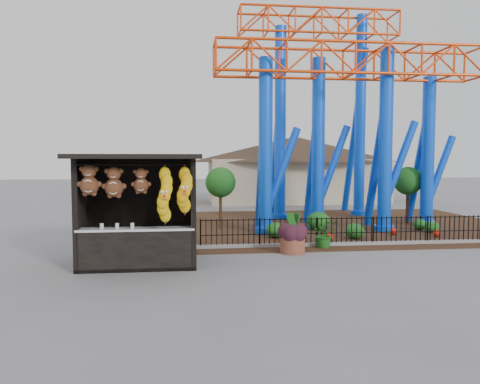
{
  "coord_description": "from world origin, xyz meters",
  "views": [
    {
      "loc": [
        -1.65,
        -12.5,
        2.99
      ],
      "look_at": [
        -0.05,
        1.5,
        2.0
      ],
      "focal_mm": 35.0,
      "sensor_mm": 36.0,
      "label": 1
    }
  ],
  "objects": [
    {
      "name": "roller_coaster",
      "position": [
        5.12,
        8.23,
        6.44
      ],
      "size": [
        11.0,
        6.37,
        10.82
      ],
      "color": "blue",
      "rests_on": "ground"
    },
    {
      "name": "curb",
      "position": [
        4.0,
        3.0,
        0.06
      ],
      "size": [
        18.0,
        0.18,
        0.12
      ],
      "primitive_type": "cube",
      "color": "gray",
      "rests_on": "ground"
    },
    {
      "name": "terracotta_planter",
      "position": [
        1.69,
        1.93,
        0.28
      ],
      "size": [
        1.06,
        1.06,
        0.57
      ],
      "primitive_type": "cylinder",
      "rotation": [
        0.0,
        0.0,
        0.43
      ],
      "color": "brown",
      "rests_on": "ground"
    },
    {
      "name": "ground",
      "position": [
        0.0,
        0.0,
        0.0
      ],
      "size": [
        120.0,
        120.0,
        0.0
      ],
      "primitive_type": "plane",
      "color": "slate",
      "rests_on": "ground"
    },
    {
      "name": "landscaping",
      "position": [
        4.42,
        5.54,
        0.33
      ],
      "size": [
        7.17,
        3.28,
        0.77
      ],
      "color": "#1A5318",
      "rests_on": "mulch_bed"
    },
    {
      "name": "picket_fence",
      "position": [
        4.9,
        3.0,
        0.5
      ],
      "size": [
        12.2,
        0.06,
        1.0
      ],
      "primitive_type": null,
      "color": "black",
      "rests_on": "ground"
    },
    {
      "name": "potted_plant",
      "position": [
        2.96,
        2.7,
        0.47
      ],
      "size": [
        0.9,
        0.8,
        0.94
      ],
      "primitive_type": "imported",
      "rotation": [
        0.0,
        0.0,
        0.08
      ],
      "color": "#185017",
      "rests_on": "ground"
    },
    {
      "name": "pavilion",
      "position": [
        6.0,
        20.0,
        3.07
      ],
      "size": [
        15.0,
        15.0,
        4.8
      ],
      "color": "#BFAD8C",
      "rests_on": "ground"
    },
    {
      "name": "mulch_bed",
      "position": [
        4.0,
        8.0,
        0.01
      ],
      "size": [
        18.0,
        12.0,
        0.02
      ],
      "primitive_type": "cube",
      "color": "#331E11",
      "rests_on": "ground"
    },
    {
      "name": "planter_foliage",
      "position": [
        1.69,
        1.93,
        0.89
      ],
      "size": [
        0.7,
        0.7,
        0.64
      ],
      "primitive_type": "ellipsoid",
      "color": "#31131E",
      "rests_on": "terracotta_planter"
    },
    {
      "name": "prize_booth",
      "position": [
        -2.99,
        0.89,
        1.54
      ],
      "size": [
        3.5,
        3.4,
        3.12
      ],
      "color": "black",
      "rests_on": "ground"
    }
  ]
}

